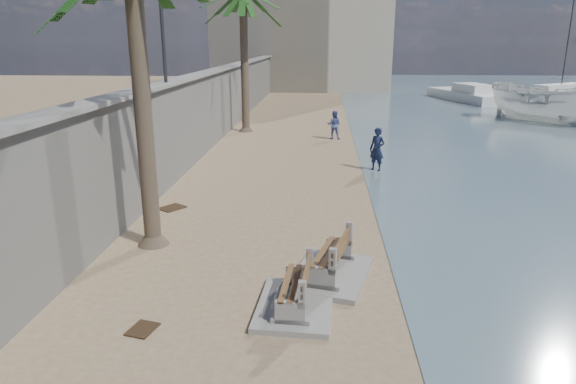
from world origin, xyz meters
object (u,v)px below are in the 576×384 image
object	(u,v)px
person_a	(377,146)
person_b	(334,123)
yacht_far	(466,96)
sailboat_west	(561,86)
bench_far	(295,290)
bench_near	(331,260)
boat_cruiser	(550,101)

from	to	relation	value
person_a	person_b	xyz separation A→B (m)	(-1.58, 6.83, -0.16)
yacht_far	sailboat_west	bearing A→B (deg)	-64.56
bench_far	bench_near	bearing A→B (deg)	63.64
person_a	yacht_far	world-z (taller)	person_a
bench_near	person_b	xyz separation A→B (m)	(0.36, 16.64, 0.42)
bench_near	yacht_far	xyz separation A→B (m)	(12.14, 35.68, -0.06)
bench_near	bench_far	size ratio (longest dim) A/B	1.18
boat_cruiser	person_b	bearing A→B (deg)	163.03
person_a	boat_cruiser	xyz separation A→B (m)	(12.05, 13.38, 0.35)
yacht_far	sailboat_west	size ratio (longest dim) A/B	0.86
bench_far	person_b	world-z (taller)	person_b
bench_near	bench_far	world-z (taller)	bench_near
bench_far	person_b	xyz separation A→B (m)	(1.06, 18.06, 0.45)
person_a	boat_cruiser	distance (m)	18.02
person_b	sailboat_west	distance (m)	38.96
bench_near	yacht_far	bearing A→B (deg)	71.22
sailboat_west	bench_near	bearing A→B (deg)	-118.06
person_a	boat_cruiser	world-z (taller)	boat_cruiser
person_b	sailboat_west	bearing A→B (deg)	-121.80
person_a	boat_cruiser	size ratio (longest dim) A/B	0.57
person_b	bench_near	bearing A→B (deg)	96.14
person_b	sailboat_west	xyz separation A→B (m)	(24.61, 30.20, -0.49)
bench_far	person_a	distance (m)	11.56
bench_far	yacht_far	world-z (taller)	yacht_far
bench_near	boat_cruiser	bearing A→B (deg)	58.91
person_a	sailboat_west	size ratio (longest dim) A/B	0.18
boat_cruiser	sailboat_west	bearing A→B (deg)	22.44
person_a	person_b	bearing A→B (deg)	138.56
bench_near	yacht_far	world-z (taller)	yacht_far
bench_near	sailboat_west	bearing A→B (deg)	61.94
bench_far	yacht_far	size ratio (longest dim) A/B	0.23
bench_far	person_a	xyz separation A→B (m)	(2.64, 11.23, 0.61)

